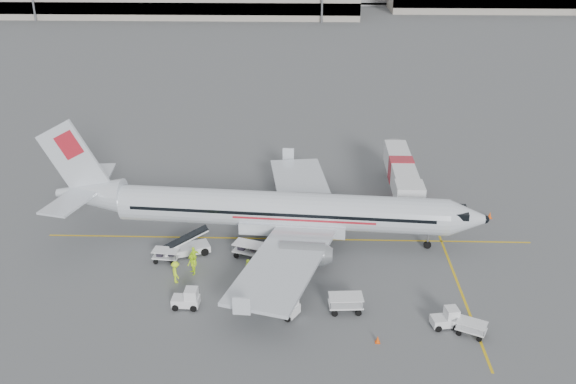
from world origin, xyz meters
The scene contains 20 objects.
ground centered at (0.00, 0.00, 0.00)m, with size 360.00×360.00×0.00m, color #56595B.
stripe_lead centered at (0.00, 0.00, 0.01)m, with size 44.00×0.20×0.01m, color yellow.
stripe_cross centered at (14.00, -8.00, 0.01)m, with size 0.20×20.00×0.01m, color yellow.
aircraft centered at (-0.47, -0.34, 5.30)m, with size 38.44×30.13×10.60m, color silver, non-canonical shape.
jet_bridge centered at (11.35, 9.58, 2.11)m, with size 3.02×16.10×4.23m, color white, non-canonical shape.
belt_loader centered at (-8.71, -3.09, 1.44)m, with size 5.33×2.00×2.89m, color white, non-canonical shape.
tug_fore centered at (11.81, -12.94, 0.75)m, with size 1.95×1.12×1.51m, color white, non-canonical shape.
tug_mid centered at (0.07, -11.77, 0.89)m, with size 2.30×1.31×1.77m, color white, non-canonical shape.
tug_aft centered at (-7.32, -11.08, 0.79)m, with size 2.04×1.17×1.57m, color white, non-canonical shape.
cart_loaded_a centered at (-3.27, -3.29, 0.65)m, with size 2.48×1.47×1.29m, color white, non-canonical shape.
cart_loaded_b centered at (-10.21, -4.38, 0.57)m, with size 2.18×1.29×1.14m, color white, non-canonical shape.
cart_empty_a centered at (4.74, -11.23, 0.66)m, with size 2.53×1.49×1.32m, color white, non-canonical shape.
cart_empty_b centered at (13.49, -13.84, 0.53)m, with size 2.05×1.21×1.07m, color white, non-canonical shape.
cone_nose centered at (19.56, 4.89, 0.34)m, with size 0.41×0.41×0.67m, color #F74F0A.
cone_port centered at (0.40, 16.92, 0.34)m, with size 0.42×0.42×0.69m, color #F74F0A.
cone_stbd centered at (6.79, -14.98, 0.28)m, with size 0.35×0.35×0.57m, color #F74F0A.
crew_a centered at (-2.87, -7.11, 0.93)m, with size 0.68×0.45×1.86m, color #B6E21C.
crew_b centered at (-7.64, -6.36, 0.90)m, with size 0.87×0.68×1.80m, color #B6E21C.
crew_c centered at (-8.71, -7.64, 0.95)m, with size 1.22×0.70×1.89m, color #B6E21C.
crew_d centered at (-7.69, -4.97, 0.88)m, with size 1.03×0.43×1.76m, color #B6E21C.
Camera 1 is at (1.73, -51.62, 27.87)m, focal length 40.00 mm.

